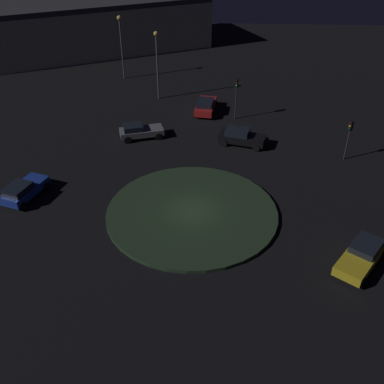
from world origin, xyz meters
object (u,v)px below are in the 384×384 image
car_blue (23,190)px  store_building (88,24)px  traffic_light_northwest (349,132)px  streetlamp_west (157,55)px  streetlamp_west_near (121,36)px  traffic_light_west (236,91)px  car_yellow (361,256)px  car_black (241,137)px  car_grey (140,131)px  car_red (206,106)px

car_blue → store_building: size_ratio=0.12×
traffic_light_northwest → streetlamp_west: size_ratio=0.49×
streetlamp_west_near → traffic_light_west: bearing=49.9°
car_yellow → streetlamp_west: streetlamp_west is taller
car_yellow → traffic_light_west: traffic_light_west is taller
car_black → streetlamp_west: 15.14m
car_yellow → streetlamp_west_near: 40.78m
streetlamp_west_near → streetlamp_west: bearing=38.8°
car_grey → car_yellow: 24.23m
car_yellow → store_building: (-47.04, -29.36, 2.96)m
store_building → car_grey: bearing=85.0°
car_grey → store_building: store_building is taller
car_grey → traffic_light_west: size_ratio=1.02×
car_yellow → streetlamp_west_near: bearing=-111.3°
car_yellow → traffic_light_west: bearing=-125.0°
car_black → streetlamp_west: streetlamp_west is taller
traffic_light_northwest → store_building: store_building is taller
car_red → traffic_light_west: bearing=-110.0°
car_blue → car_yellow: bearing=-86.9°
streetlamp_west → store_building: streetlamp_west is taller
traffic_light_west → streetlamp_west: streetlamp_west is taller
car_yellow → car_red: bearing=-119.5°
streetlamp_west_near → car_blue: bearing=-5.8°
car_grey → store_building: bearing=94.6°
streetlamp_west_near → car_black: bearing=39.5°
streetlamp_west → car_red: bearing=56.8°
car_grey → streetlamp_west_near: bearing=87.7°
car_blue → car_red: (-17.55, 13.85, 0.00)m
car_black → traffic_light_west: 6.30m
car_grey → streetlamp_west: size_ratio=0.59×
car_red → traffic_light_northwest: size_ratio=1.26×
traffic_light_west → car_black: bearing=16.2°
car_yellow → streetlamp_west: (-27.52, -16.43, 4.35)m
car_blue → traffic_light_west: bearing=-29.6°
traffic_light_west → streetlamp_west_near: 18.72m
car_grey → car_yellow: car_grey is taller
car_yellow → store_building: 55.53m
car_red → store_building: size_ratio=0.13×
car_black → streetlamp_west_near: size_ratio=0.59×
traffic_light_west → store_building: bearing=-126.7°
car_black → streetlamp_west_near: (-17.79, -14.64, 4.61)m
car_blue → store_building: bearing=24.0°
streetlamp_west_near → store_building: size_ratio=0.21×
streetlamp_west → car_blue: bearing=-21.0°
traffic_light_west → streetlamp_west: size_ratio=0.58×
car_black → traffic_light_west: traffic_light_west is taller
streetlamp_west_near → store_building: 15.04m
store_building → streetlamp_west_near: bearing=93.2°
traffic_light_west → streetlamp_west: bearing=-109.0°
car_black → car_yellow: car_black is taller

